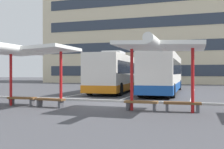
# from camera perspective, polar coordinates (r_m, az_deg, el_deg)

# --- Properties ---
(ground_plane) EXTENTS (160.00, 160.00, 0.00)m
(ground_plane) POSITION_cam_1_polar(r_m,az_deg,el_deg) (14.29, -1.56, -6.55)
(ground_plane) COLOR #47474C
(terminal_building) EXTENTS (43.52, 15.29, 21.85)m
(terminal_building) POSITION_cam_1_polar(r_m,az_deg,el_deg) (50.40, 12.36, 9.24)
(terminal_building) COLOR beige
(terminal_building) RESTS_ON ground
(coach_bus_0) EXTENTS (3.20, 11.92, 3.55)m
(coach_bus_0) POSITION_cam_1_polar(r_m,az_deg,el_deg) (24.42, 1.26, 0.23)
(coach_bus_0) COLOR silver
(coach_bus_0) RESTS_ON ground
(coach_bus_1) EXTENTS (2.70, 12.56, 3.58)m
(coach_bus_1) POSITION_cam_1_polar(r_m,az_deg,el_deg) (23.38, 10.86, 0.22)
(coach_bus_1) COLOR silver
(coach_bus_1) RESTS_ON ground
(lane_stripe_0) EXTENTS (0.16, 14.00, 0.01)m
(lane_stripe_0) POSITION_cam_1_polar(r_m,az_deg,el_deg) (24.48, -3.92, -3.69)
(lane_stripe_0) COLOR white
(lane_stripe_0) RESTS_ON ground
(lane_stripe_1) EXTENTS (0.16, 14.00, 0.01)m
(lane_stripe_1) POSITION_cam_1_polar(r_m,az_deg,el_deg) (23.24, 6.06, -3.90)
(lane_stripe_1) COLOR white
(lane_stripe_1) RESTS_ON ground
(lane_stripe_2) EXTENTS (0.16, 14.00, 0.01)m
(lane_stripe_2) POSITION_cam_1_polar(r_m,az_deg,el_deg) (22.76, 16.79, -4.00)
(lane_stripe_2) COLOR white
(lane_stripe_2) RESTS_ON ground
(waiting_shelter_1) EXTENTS (3.95, 4.67, 3.02)m
(waiting_shelter_1) POSITION_cam_1_polar(r_m,az_deg,el_deg) (14.00, -16.66, 4.68)
(waiting_shelter_1) COLOR red
(waiting_shelter_1) RESTS_ON ground
(bench_1) EXTENTS (1.53, 0.52, 0.45)m
(bench_1) POSITION_cam_1_polar(r_m,az_deg,el_deg) (14.88, -18.60, -5.01)
(bench_1) COLOR brown
(bench_1) RESTS_ON ground
(bench_2) EXTENTS (1.60, 0.56, 0.45)m
(bench_2) POSITION_cam_1_polar(r_m,az_deg,el_deg) (13.72, -13.02, -5.45)
(bench_2) COLOR brown
(bench_2) RESTS_ON ground
(waiting_shelter_2) EXTENTS (3.67, 5.04, 3.04)m
(waiting_shelter_2) POSITION_cam_1_polar(r_m,az_deg,el_deg) (11.81, 10.23, 5.72)
(waiting_shelter_2) COLOR red
(waiting_shelter_2) RESTS_ON ground
(bench_3) EXTENTS (1.52, 0.46, 0.45)m
(bench_3) POSITION_cam_1_polar(r_m,az_deg,el_deg) (12.29, 6.22, -6.12)
(bench_3) COLOR brown
(bench_3) RESTS_ON ground
(bench_4) EXTENTS (1.62, 0.55, 0.45)m
(bench_4) POSITION_cam_1_polar(r_m,az_deg,el_deg) (12.10, 14.69, -6.21)
(bench_4) COLOR brown
(bench_4) RESTS_ON ground
(platform_kerb) EXTENTS (44.00, 0.24, 0.12)m
(platform_kerb) POSITION_cam_1_polar(r_m,az_deg,el_deg) (15.94, 0.53, -5.62)
(platform_kerb) COLOR #ADADA8
(platform_kerb) RESTS_ON ground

